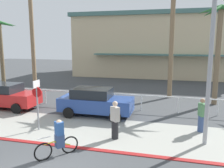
% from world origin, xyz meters
% --- Properties ---
extents(ground_plane, '(80.00, 80.00, 0.00)m').
position_xyz_m(ground_plane, '(0.00, 10.00, 0.00)').
color(ground_plane, '#424447').
extents(sidewalk_strip, '(44.00, 4.00, 0.02)m').
position_xyz_m(sidewalk_strip, '(0.00, 4.20, 0.01)').
color(sidewalk_strip, '#9E9E93').
rests_on(sidewalk_strip, ground).
extents(curb_paint, '(44.00, 0.24, 0.03)m').
position_xyz_m(curb_paint, '(0.00, 2.20, 0.01)').
color(curb_paint, maroon).
rests_on(curb_paint, ground).
extents(building_backdrop, '(23.08, 11.35, 8.13)m').
position_xyz_m(building_backdrop, '(2.74, 26.97, 4.08)').
color(building_backdrop, beige).
rests_on(building_backdrop, ground).
extents(rail_fence, '(23.37, 0.08, 1.04)m').
position_xyz_m(rail_fence, '(-0.00, 8.50, 0.84)').
color(rail_fence, white).
rests_on(rail_fence, ground).
extents(stop_sign_bike_lane, '(0.52, 0.56, 2.56)m').
position_xyz_m(stop_sign_bike_lane, '(-2.27, 3.65, 1.68)').
color(stop_sign_bike_lane, gray).
rests_on(stop_sign_bike_lane, ground).
extents(streetlight_curb, '(0.24, 2.54, 7.50)m').
position_xyz_m(streetlight_curb, '(5.71, 3.69, 4.28)').
color(streetlight_curb, '#9EA0A5').
rests_on(streetlight_curb, ground).
extents(palm_tree_1, '(3.31, 3.09, 6.35)m').
position_xyz_m(palm_tree_1, '(-11.06, 12.10, 4.70)').
color(palm_tree_1, brown).
rests_on(palm_tree_1, ground).
extents(palm_tree_2, '(3.11, 3.43, 10.07)m').
position_xyz_m(palm_tree_2, '(-8.08, 12.55, 7.08)').
color(palm_tree_2, '#846B4C').
rests_on(palm_tree_2, ground).
extents(palm_tree_3, '(3.44, 3.47, 8.81)m').
position_xyz_m(palm_tree_3, '(4.06, 12.75, 6.56)').
color(palm_tree_3, '#846B4C').
rests_on(palm_tree_3, ground).
extents(palm_tree_4, '(3.27, 3.14, 6.94)m').
position_xyz_m(palm_tree_4, '(7.24, 11.40, 5.11)').
color(palm_tree_4, '#756047').
rests_on(palm_tree_4, ground).
extents(car_red_1, '(4.40, 2.02, 1.69)m').
position_xyz_m(car_red_1, '(-6.62, 6.71, 0.87)').
color(car_red_1, red).
rests_on(car_red_1, ground).
extents(car_blue_2, '(4.40, 2.02, 1.69)m').
position_xyz_m(car_blue_2, '(-0.24, 6.67, 0.87)').
color(car_blue_2, '#284793').
rests_on(car_blue_2, ground).
extents(cyclist_yellow_0, '(1.22, 1.43, 1.50)m').
position_xyz_m(cyclist_yellow_0, '(0.01, 1.37, 0.69)').
color(cyclist_yellow_0, black).
rests_on(cyclist_yellow_0, ground).
extents(pedestrian_0, '(0.47, 0.45, 1.80)m').
position_xyz_m(pedestrian_0, '(1.76, 3.52, 0.84)').
color(pedestrian_0, '#232326').
rests_on(pedestrian_0, ground).
extents(pedestrian_1, '(0.41, 0.46, 1.72)m').
position_xyz_m(pedestrian_1, '(5.70, 5.43, 0.79)').
color(pedestrian_1, '#384C7A').
rests_on(pedestrian_1, ground).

